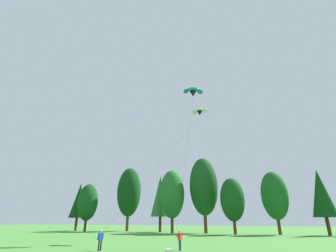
# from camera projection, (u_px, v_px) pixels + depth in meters

# --- Properties ---
(treeline_tree_a) EXTENTS (4.14, 4.14, 11.54)m
(treeline_tree_a) POSITION_uv_depth(u_px,v_px,m) (79.00, 200.00, 62.29)
(treeline_tree_a) COLOR #472D19
(treeline_tree_a) RESTS_ON ground_plane
(treeline_tree_b) EXTENTS (4.70, 4.70, 10.75)m
(treeline_tree_b) POSITION_uv_depth(u_px,v_px,m) (88.00, 202.00, 58.40)
(treeline_tree_b) COLOR #472D19
(treeline_tree_b) RESTS_ON ground_plane
(treeline_tree_c) EXTENTS (5.86, 5.86, 15.03)m
(treeline_tree_c) POSITION_uv_depth(u_px,v_px,m) (129.00, 192.00, 60.97)
(treeline_tree_c) COLOR #472D19
(treeline_tree_c) RESTS_ON ground_plane
(treeline_tree_d) EXTENTS (4.31, 4.31, 12.33)m
(treeline_tree_d) POSITION_uv_depth(u_px,v_px,m) (160.00, 196.00, 56.30)
(treeline_tree_d) COLOR #472D19
(treeline_tree_d) RESTS_ON ground_plane
(treeline_tree_e) EXTENTS (5.26, 5.26, 12.80)m
(treeline_tree_e) POSITION_uv_depth(u_px,v_px,m) (172.00, 194.00, 52.25)
(treeline_tree_e) COLOR #472D19
(treeline_tree_e) RESTS_ON ground_plane
(treeline_tree_f) EXTENTS (5.93, 5.93, 15.30)m
(treeline_tree_f) POSITION_uv_depth(u_px,v_px,m) (204.00, 186.00, 51.90)
(treeline_tree_f) COLOR #472D19
(treeline_tree_f) RESTS_ON ground_plane
(treeline_tree_g) EXTENTS (4.57, 4.57, 10.27)m
(treeline_tree_g) POSITION_uv_depth(u_px,v_px,m) (232.00, 199.00, 46.73)
(treeline_tree_g) COLOR #472D19
(treeline_tree_g) RESTS_ON ground_plane
(treeline_tree_h) EXTENTS (4.89, 4.89, 11.44)m
(treeline_tree_h) POSITION_uv_depth(u_px,v_px,m) (274.00, 195.00, 46.44)
(treeline_tree_h) COLOR #472D19
(treeline_tree_h) RESTS_ON ground_plane
(treeline_tree_i) EXTENTS (4.10, 4.10, 11.38)m
(treeline_tree_i) POSITION_uv_depth(u_px,v_px,m) (321.00, 193.00, 44.12)
(treeline_tree_i) COLOR #472D19
(treeline_tree_i) RESTS_ON ground_plane
(kite_flyer_near) EXTENTS (0.45, 0.59, 1.69)m
(kite_flyer_near) POSITION_uv_depth(u_px,v_px,m) (100.00, 239.00, 21.58)
(kite_flyer_near) COLOR black
(kite_flyer_near) RESTS_ON ground_plane
(kite_flyer_mid) EXTENTS (0.62, 0.65, 1.69)m
(kite_flyer_mid) POSITION_uv_depth(u_px,v_px,m) (180.00, 238.00, 21.81)
(kite_flyer_mid) COLOR navy
(kite_flyer_mid) RESTS_ON ground_plane
(parafoil_kite_high_white) EXTENTS (7.58, 17.14, 19.17)m
(parafoil_kite_high_white) POSITION_uv_depth(u_px,v_px,m) (199.00, 111.00, 40.98)
(parafoil_kite_high_white) COLOR white
(parafoil_kite_mid_teal) EXTENTS (3.55, 14.22, 22.30)m
(parafoil_kite_mid_teal) POSITION_uv_depth(u_px,v_px,m) (193.00, 92.00, 41.67)
(parafoil_kite_mid_teal) COLOR teal
(picnic_cooler) EXTENTS (0.54, 0.62, 0.34)m
(picnic_cooler) POSITION_uv_depth(u_px,v_px,m) (169.00, 251.00, 19.59)
(picnic_cooler) COLOR white
(picnic_cooler) RESTS_ON ground_plane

